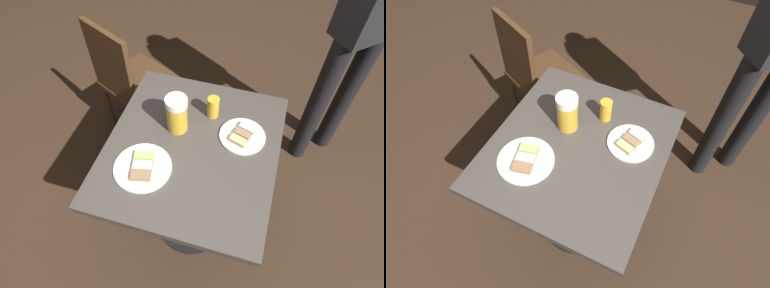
# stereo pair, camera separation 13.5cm
# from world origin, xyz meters

# --- Properties ---
(ground_plane) EXTENTS (6.00, 6.00, 0.00)m
(ground_plane) POSITION_xyz_m (0.00, 0.00, 0.00)
(ground_plane) COLOR #382619
(cafe_table) EXTENTS (0.73, 0.81, 0.76)m
(cafe_table) POSITION_xyz_m (0.00, 0.00, 0.60)
(cafe_table) COLOR black
(cafe_table) RESTS_ON ground_plane
(plate_near) EXTENTS (0.20, 0.20, 0.03)m
(plate_near) POSITION_xyz_m (0.20, 0.11, 0.76)
(plate_near) COLOR white
(plate_near) RESTS_ON cafe_table
(plate_far) EXTENTS (0.24, 0.24, 0.03)m
(plate_far) POSITION_xyz_m (-0.16, -0.16, 0.76)
(plate_far) COLOR white
(plate_far) RESTS_ON cafe_table
(beer_mug) EXTENTS (0.10, 0.14, 0.18)m
(beer_mug) POSITION_xyz_m (-0.09, 0.09, 0.84)
(beer_mug) COLOR gold
(beer_mug) RESTS_ON cafe_table
(beer_glass_small) EXTENTS (0.05, 0.05, 0.10)m
(beer_glass_small) POSITION_xyz_m (0.04, 0.20, 0.81)
(beer_glass_small) COLOR gold
(beer_glass_small) RESTS_ON cafe_table
(cafe_chair) EXTENTS (0.51, 0.51, 0.93)m
(cafe_chair) POSITION_xyz_m (-0.56, 0.53, 0.54)
(cafe_chair) COLOR #472D19
(cafe_chair) RESTS_ON ground_plane
(patron_standing) EXTENTS (0.36, 0.35, 1.72)m
(patron_standing) POSITION_xyz_m (0.65, 0.78, 1.01)
(patron_standing) COLOR black
(patron_standing) RESTS_ON ground_plane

